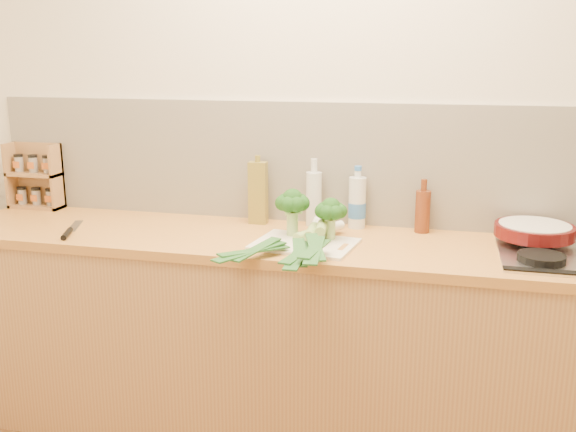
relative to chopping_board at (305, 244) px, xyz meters
name	(u,v)px	position (x,y,z in m)	size (l,w,h in m)	color
room_shell	(327,164)	(0.01, 0.38, 0.26)	(3.50, 3.50, 3.50)	beige
counter	(312,340)	(0.01, 0.09, -0.46)	(3.20, 0.62, 0.90)	#B18549
chopping_board	(305,244)	(0.00, 0.00, 0.00)	(0.39, 0.29, 0.01)	beige
broccoli_left	(292,203)	(-0.07, 0.10, 0.14)	(0.14, 0.14, 0.20)	#9BC372
broccoli_right	(331,211)	(0.09, 0.08, 0.12)	(0.13, 0.13, 0.17)	#9BC372
leek_front	(298,238)	(-0.03, -0.01, 0.03)	(0.39, 0.63, 0.04)	white
leek_mid	(309,237)	(0.03, -0.05, 0.05)	(0.11, 0.68, 0.04)	white
leek_back	(320,234)	(0.07, -0.06, 0.06)	(0.13, 0.64, 0.04)	white
chefs_knife	(69,232)	(-1.01, -0.07, 0.00)	(0.14, 0.32, 0.02)	silver
skillet	(535,230)	(0.89, 0.21, 0.06)	(0.45, 0.31, 0.05)	#4A0C0C
spice_rack	(37,180)	(-1.44, 0.34, 0.13)	(0.27, 0.11, 0.32)	#9D6D43
oil_tin	(258,192)	(-0.28, 0.29, 0.14)	(0.08, 0.05, 0.31)	olive
glass_bottle	(314,198)	(-0.03, 0.32, 0.12)	(0.07, 0.07, 0.30)	silver
amber_bottle	(423,210)	(0.45, 0.32, 0.09)	(0.06, 0.06, 0.23)	#5F2A12
water_bottle	(357,204)	(0.16, 0.33, 0.10)	(0.08, 0.08, 0.25)	silver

